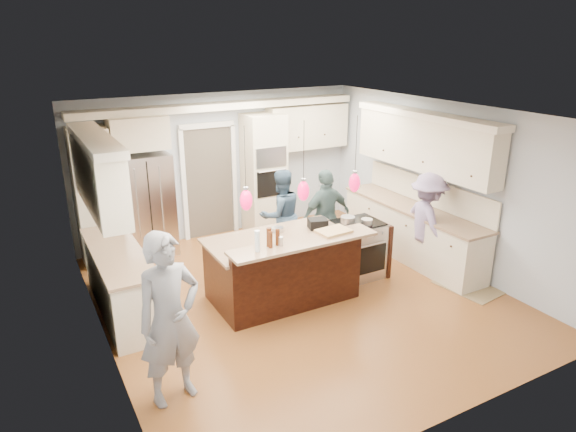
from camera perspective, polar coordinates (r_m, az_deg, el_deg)
name	(u,v)px	position (r m, az deg, el deg)	size (l,w,h in m)	color
ground_plane	(299,295)	(7.77, 1.26, -8.78)	(6.00, 6.00, 0.00)	#A65F2D
room_shell	(300,178)	(7.09, 1.37, 4.26)	(5.54, 6.04, 2.72)	#B2BCC6
refrigerator	(145,205)	(9.19, -15.55, 1.16)	(0.90, 0.70, 1.80)	#B7B7BC
oven_column	(264,174)	(9.88, -2.69, 4.66)	(0.72, 0.69, 2.30)	beige
back_upper_cabinets	(185,155)	(9.30, -11.35, 6.65)	(5.30, 0.61, 2.54)	beige
right_counter_run	(416,199)	(8.95, 14.00, 1.87)	(0.64, 3.10, 2.51)	beige
left_cabinets	(112,242)	(7.27, -18.94, -2.78)	(0.64, 2.30, 2.51)	beige
kitchen_island	(282,267)	(7.50, -0.63, -5.73)	(2.10, 1.46, 1.12)	black
island_range	(358,249)	(8.27, 7.76, -3.64)	(0.82, 0.71, 0.92)	#B7B7BC
pendant_lights	(303,191)	(6.55, 1.72, 2.83)	(1.75, 0.15, 1.03)	black
person_bar_end	(170,319)	(5.46, -13.01, -11.13)	(0.69, 0.45, 1.89)	gray
person_far_left	(281,215)	(8.69, -0.80, 0.09)	(0.77, 0.60, 1.58)	#334C64
person_far_right	(326,217)	(8.59, 4.24, -0.08)	(0.95, 0.40, 1.62)	#415C5B
person_range_side	(427,223)	(8.55, 15.19, -0.74)	(1.06, 0.61, 1.64)	gray
floor_rug	(468,287)	(8.45, 19.38, -7.49)	(0.63, 0.92, 0.01)	#987F53
water_bottle	(257,241)	(6.39, -3.43, -2.80)	(0.07, 0.07, 0.28)	silver
beer_bottle_a	(269,237)	(6.55, -2.14, -2.37)	(0.06, 0.06, 0.25)	#431E0C
beer_bottle_b	(271,240)	(6.51, -1.95, -2.65)	(0.06, 0.06, 0.22)	#431E0C
beer_bottle_c	(278,237)	(6.59, -1.16, -2.38)	(0.05, 0.05, 0.21)	#431E0C
drink_can	(281,241)	(6.59, -0.81, -2.82)	(0.06, 0.06, 0.12)	#B7B7BC
cutting_board	(334,231)	(7.06, 5.09, -1.69)	(0.45, 0.32, 0.03)	tan
pot_large	(348,220)	(7.94, 6.66, -0.49)	(0.22, 0.22, 0.13)	#B7B7BC
pot_small	(367,222)	(7.98, 8.75, -0.64)	(0.18, 0.18, 0.09)	#B7B7BC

